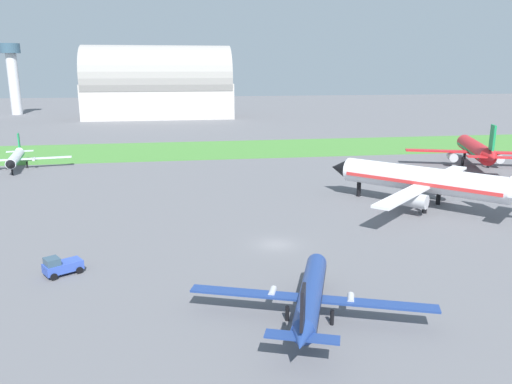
% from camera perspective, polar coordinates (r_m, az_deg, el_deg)
% --- Properties ---
extents(ground_plane, '(600.00, 600.00, 0.00)m').
position_cam_1_polar(ground_plane, '(58.35, 2.30, -6.02)').
color(ground_plane, slate).
extents(grass_taxiway_strip, '(360.00, 28.00, 0.08)m').
position_cam_1_polar(grass_taxiway_strip, '(125.31, -3.96, 4.90)').
color(grass_taxiway_strip, '#478438').
rests_on(grass_taxiway_strip, ground_plane).
extents(airplane_midfield_jet, '(25.23, 25.87, 11.33)m').
position_cam_1_polar(airplane_midfield_jet, '(76.41, 18.92, 1.26)').
color(airplane_midfield_jet, white).
rests_on(airplane_midfield_jet, ground_plane).
extents(airplane_parked_jet_far, '(26.85, 26.62, 9.84)m').
position_cam_1_polar(airplane_parked_jet_far, '(112.35, 23.85, 4.46)').
color(airplane_parked_jet_far, red).
rests_on(airplane_parked_jet_far, ground_plane).
extents(airplane_taxiing_turboprop, '(21.10, 18.14, 6.35)m').
position_cam_1_polar(airplane_taxiing_turboprop, '(111.41, -25.81, 3.55)').
color(airplane_taxiing_turboprop, silver).
rests_on(airplane_taxiing_turboprop, ground_plane).
extents(airplane_foreground_turboprop, '(19.29, 16.69, 6.02)m').
position_cam_1_polar(airplane_foreground_turboprop, '(41.38, 6.27, -11.58)').
color(airplane_foreground_turboprop, navy).
rests_on(airplane_foreground_turboprop, ground_plane).
extents(pushback_tug_near_gate, '(4.01, 3.43, 1.95)m').
position_cam_1_polar(pushback_tug_near_gate, '(53.57, -21.40, -7.88)').
color(pushback_tug_near_gate, '#334FB2').
rests_on(pushback_tug_near_gate, ground_plane).
extents(hangar_distant, '(58.27, 24.77, 28.29)m').
position_cam_1_polar(hangar_distant, '(206.92, -11.09, 11.87)').
color(hangar_distant, '#BCB7B2').
rests_on(hangar_distant, ground_plane).
extents(control_tower, '(8.00, 8.00, 29.61)m').
position_cam_1_polar(control_tower, '(240.56, -26.08, 12.21)').
color(control_tower, silver).
rests_on(control_tower, ground_plane).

